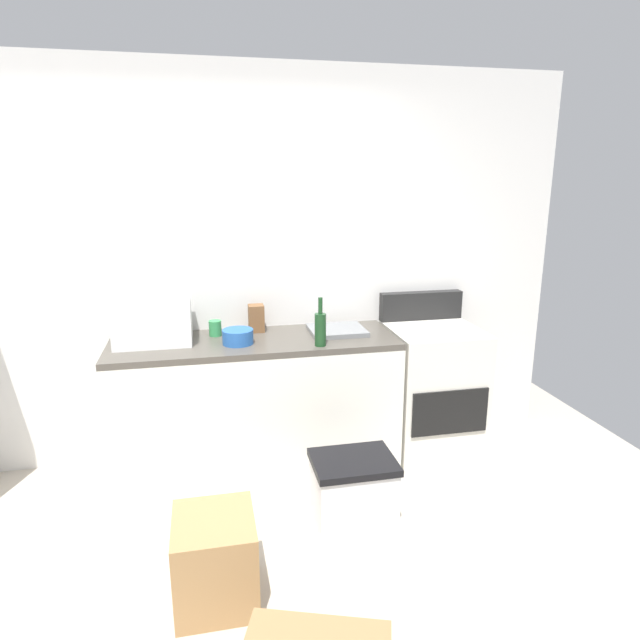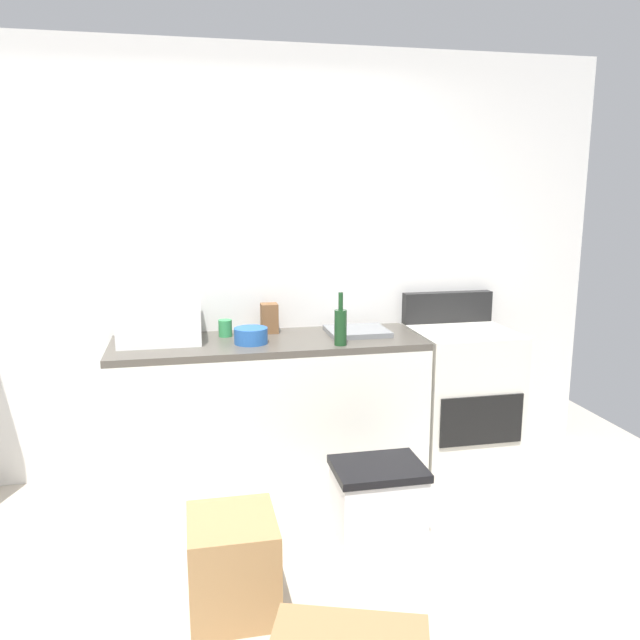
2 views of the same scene
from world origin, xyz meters
name	(u,v)px [view 1 (image 1 of 2)]	position (x,y,z in m)	size (l,w,h in m)	color
ground_plane	(220,606)	(0.00, 0.00, 0.00)	(6.00, 6.00, 0.00)	#B2A899
wall_back	(202,270)	(0.00, 1.55, 1.30)	(5.00, 0.10, 2.60)	silver
kitchen_counter	(257,405)	(0.30, 1.20, 0.45)	(1.80, 0.60, 0.90)	silver
stove_oven	(431,388)	(1.52, 1.21, 0.47)	(0.60, 0.61, 1.10)	silver
microwave	(153,321)	(-0.31, 1.27, 1.04)	(0.46, 0.34, 0.27)	white
sink_basin	(337,330)	(0.85, 1.25, 0.92)	(0.36, 0.32, 0.03)	slate
wine_bottle	(320,328)	(0.68, 0.99, 1.01)	(0.07, 0.07, 0.30)	#193F1E
coffee_mug	(215,328)	(0.06, 1.34, 0.95)	(0.08, 0.08, 0.10)	#338C4C
knife_block	(256,318)	(0.33, 1.38, 0.99)	(0.10, 0.10, 0.18)	brown
mixing_bowl	(238,337)	(0.19, 1.13, 0.95)	(0.19, 0.19, 0.09)	#2659A5
cardboard_box_large	(215,559)	(-0.01, 0.05, 0.21)	(0.37, 0.40, 0.42)	#A37A4C
storage_bin	(353,489)	(0.77, 0.51, 0.19)	(0.46, 0.36, 0.38)	silver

